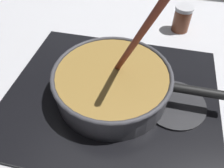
{
  "coord_description": "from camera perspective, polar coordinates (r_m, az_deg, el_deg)",
  "views": [
    {
      "loc": [
        0.06,
        -0.32,
        0.47
      ],
      "look_at": [
        -0.03,
        0.07,
        0.05
      ],
      "focal_mm": 36.09,
      "sensor_mm": 36.0,
      "label": 1
    }
  ],
  "objects": [
    {
      "name": "ground",
      "position": [
        0.59,
        1.49,
        -9.89
      ],
      "size": [
        2.4,
        1.6,
        0.04
      ],
      "primitive_type": "cube",
      "color": "#B7B7BC"
    },
    {
      "name": "hob_plate",
      "position": [
        0.61,
        -0.0,
        -2.81
      ],
      "size": [
        0.56,
        0.48,
        0.01
      ],
      "primitive_type": "cube",
      "color": "black",
      "rests_on": "ground"
    },
    {
      "name": "burner_ring",
      "position": [
        0.61,
        0.0,
        -2.2
      ],
      "size": [
        0.19,
        0.19,
        0.01
      ],
      "primitive_type": "torus",
      "color": "#592D0C",
      "rests_on": "hob_plate"
    },
    {
      "name": "spare_burner",
      "position": [
        0.6,
        15.48,
        -4.84
      ],
      "size": [
        0.16,
        0.16,
        0.01
      ],
      "primitive_type": "cylinder",
      "color": "#262628",
      "rests_on": "hob_plate"
    },
    {
      "name": "cooking_pan",
      "position": [
        0.58,
        0.13,
        0.35
      ],
      "size": [
        0.45,
        0.3,
        0.32
      ],
      "color": "#38383D",
      "rests_on": "hob_plate"
    },
    {
      "name": "condiment_jar",
      "position": [
        0.87,
        17.32,
        15.53
      ],
      "size": [
        0.06,
        0.06,
        0.09
      ],
      "color": "brown",
      "rests_on": "ground"
    }
  ]
}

